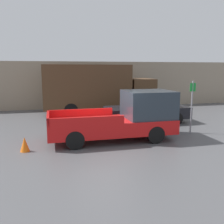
{
  "coord_description": "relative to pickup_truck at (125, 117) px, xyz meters",
  "views": [
    {
      "loc": [
        -2.22,
        -10.23,
        3.12
      ],
      "look_at": [
        0.61,
        1.19,
        1.08
      ],
      "focal_mm": 40.0,
      "sensor_mm": 36.0,
      "label": 1
    }
  ],
  "objects": [
    {
      "name": "ground_plane",
      "position": [
        -0.96,
        -0.19,
        -0.99
      ],
      "size": [
        60.0,
        60.0,
        0.0
      ],
      "primitive_type": "plane",
      "color": "#4C4C4F"
    },
    {
      "name": "building_wall",
      "position": [
        -0.96,
        9.55,
        0.86
      ],
      "size": [
        28.0,
        0.15,
        3.69
      ],
      "color": "gray",
      "rests_on": "ground"
    },
    {
      "name": "pickup_truck",
      "position": [
        0.0,
        0.0,
        0.0
      ],
      "size": [
        5.49,
        2.11,
        2.15
      ],
      "color": "red",
      "rests_on": "ground"
    },
    {
      "name": "car",
      "position": [
        2.28,
        3.02,
        -0.21
      ],
      "size": [
        4.8,
        1.95,
        1.52
      ],
      "color": "black",
      "rests_on": "ground"
    },
    {
      "name": "delivery_truck",
      "position": [
        -0.09,
        6.97,
        0.82
      ],
      "size": [
        7.78,
        2.61,
        3.4
      ],
      "color": "#4C331E",
      "rests_on": "ground"
    },
    {
      "name": "parking_sign",
      "position": [
        3.45,
        0.25,
        0.44
      ],
      "size": [
        0.3,
        0.07,
        2.55
      ],
      "color": "gray",
      "rests_on": "ground"
    },
    {
      "name": "newspaper_box",
      "position": [
        2.07,
        9.22,
        -0.42
      ],
      "size": [
        0.45,
        0.4,
        1.15
      ],
      "color": "#194CB2",
      "rests_on": "ground"
    },
    {
      "name": "traffic_cone",
      "position": [
        -4.22,
        -0.75,
        -0.71
      ],
      "size": [
        0.36,
        0.36,
        0.56
      ],
      "color": "orange",
      "rests_on": "ground"
    }
  ]
}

